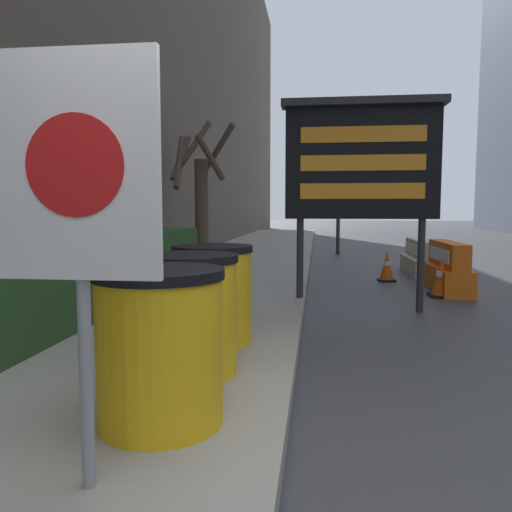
{
  "coord_description": "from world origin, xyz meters",
  "views": [
    {
      "loc": [
        0.17,
        -2.21,
        1.45
      ],
      "look_at": [
        -1.05,
        7.75,
        0.49
      ],
      "focal_mm": 35.0,
      "sensor_mm": 36.0,
      "label": 1
    }
  ],
  "objects_px": {
    "traffic_cone_mid": "(387,266)",
    "jersey_barrier_orange_far": "(448,270)",
    "traffic_cone_near": "(442,277)",
    "barrel_drum_middle": "(189,314)",
    "traffic_light_near_curb": "(339,164)",
    "warning_sign": "(78,191)",
    "barrel_drum_back": "(213,294)",
    "jersey_barrier_cream": "(421,259)",
    "barrel_drum_foreground": "(160,346)",
    "message_board": "(362,162)",
    "traffic_cone_far": "(441,256)"
  },
  "relations": [
    {
      "from": "barrel_drum_foreground",
      "to": "traffic_light_near_curb",
      "type": "relative_size",
      "value": 0.24
    },
    {
      "from": "traffic_light_near_curb",
      "to": "barrel_drum_back",
      "type": "bearing_deg",
      "value": -98.26
    },
    {
      "from": "warning_sign",
      "to": "jersey_barrier_orange_far",
      "type": "relative_size",
      "value": 1.16
    },
    {
      "from": "barrel_drum_foreground",
      "to": "traffic_cone_mid",
      "type": "bearing_deg",
      "value": 72.53
    },
    {
      "from": "traffic_cone_near",
      "to": "traffic_cone_mid",
      "type": "distance_m",
      "value": 1.85
    },
    {
      "from": "barrel_drum_foreground",
      "to": "barrel_drum_back",
      "type": "height_order",
      "value": "same"
    },
    {
      "from": "message_board",
      "to": "traffic_light_near_curb",
      "type": "relative_size",
      "value": 0.75
    },
    {
      "from": "traffic_cone_far",
      "to": "traffic_light_near_curb",
      "type": "relative_size",
      "value": 0.18
    },
    {
      "from": "traffic_cone_mid",
      "to": "jersey_barrier_orange_far",
      "type": "bearing_deg",
      "value": -52.73
    },
    {
      "from": "barrel_drum_middle",
      "to": "traffic_cone_near",
      "type": "xyz_separation_m",
      "value": [
        3.02,
        4.7,
        -0.31
      ]
    },
    {
      "from": "jersey_barrier_orange_far",
      "to": "traffic_cone_mid",
      "type": "relative_size",
      "value": 2.74
    },
    {
      "from": "message_board",
      "to": "traffic_light_near_curb",
      "type": "distance_m",
      "value": 8.87
    },
    {
      "from": "barrel_drum_middle",
      "to": "barrel_drum_back",
      "type": "height_order",
      "value": "same"
    },
    {
      "from": "jersey_barrier_cream",
      "to": "traffic_cone_mid",
      "type": "bearing_deg",
      "value": -128.15
    },
    {
      "from": "warning_sign",
      "to": "traffic_cone_far",
      "type": "distance_m",
      "value": 10.83
    },
    {
      "from": "traffic_cone_mid",
      "to": "barrel_drum_middle",
      "type": "bearing_deg",
      "value": -110.26
    },
    {
      "from": "barrel_drum_back",
      "to": "jersey_barrier_cream",
      "type": "xyz_separation_m",
      "value": [
        3.26,
        6.64,
        -0.3
      ]
    },
    {
      "from": "message_board",
      "to": "traffic_cone_far",
      "type": "xyz_separation_m",
      "value": [
        2.29,
        4.95,
        -1.76
      ]
    },
    {
      "from": "warning_sign",
      "to": "jersey_barrier_cream",
      "type": "relative_size",
      "value": 1.06
    },
    {
      "from": "barrel_drum_middle",
      "to": "jersey_barrier_orange_far",
      "type": "relative_size",
      "value": 0.55
    },
    {
      "from": "traffic_cone_near",
      "to": "traffic_cone_mid",
      "type": "relative_size",
      "value": 1.1
    },
    {
      "from": "barrel_drum_foreground",
      "to": "traffic_cone_near",
      "type": "distance_m",
      "value": 6.35
    },
    {
      "from": "barrel_drum_back",
      "to": "jersey_barrier_cream",
      "type": "height_order",
      "value": "barrel_drum_back"
    },
    {
      "from": "jersey_barrier_orange_far",
      "to": "traffic_cone_near",
      "type": "distance_m",
      "value": 0.62
    },
    {
      "from": "message_board",
      "to": "traffic_light_near_curb",
      "type": "xyz_separation_m",
      "value": [
        0.06,
        8.84,
        0.73
      ]
    },
    {
      "from": "barrel_drum_foreground",
      "to": "traffic_cone_far",
      "type": "xyz_separation_m",
      "value": [
        3.81,
        9.29,
        -0.3
      ]
    },
    {
      "from": "jersey_barrier_orange_far",
      "to": "traffic_cone_mid",
      "type": "bearing_deg",
      "value": 127.27
    },
    {
      "from": "traffic_cone_mid",
      "to": "traffic_cone_near",
      "type": "bearing_deg",
      "value": -69.62
    },
    {
      "from": "barrel_drum_foreground",
      "to": "traffic_cone_near",
      "type": "height_order",
      "value": "barrel_drum_foreground"
    },
    {
      "from": "traffic_cone_far",
      "to": "traffic_cone_mid",
      "type": "bearing_deg",
      "value": -127.63
    },
    {
      "from": "traffic_cone_far",
      "to": "barrel_drum_back",
      "type": "bearing_deg",
      "value": -117.47
    },
    {
      "from": "warning_sign",
      "to": "jersey_barrier_orange_far",
      "type": "bearing_deg",
      "value": 64.43
    },
    {
      "from": "message_board",
      "to": "traffic_cone_mid",
      "type": "height_order",
      "value": "message_board"
    },
    {
      "from": "message_board",
      "to": "jersey_barrier_orange_far",
      "type": "bearing_deg",
      "value": 47.78
    },
    {
      "from": "barrel_drum_back",
      "to": "traffic_cone_mid",
      "type": "height_order",
      "value": "barrel_drum_back"
    },
    {
      "from": "barrel_drum_foreground",
      "to": "barrel_drum_middle",
      "type": "xyz_separation_m",
      "value": [
        -0.06,
        0.91,
        0.0
      ]
    },
    {
      "from": "barrel_drum_middle",
      "to": "traffic_light_near_curb",
      "type": "bearing_deg",
      "value": 82.38
    },
    {
      "from": "barrel_drum_back",
      "to": "warning_sign",
      "type": "distance_m",
      "value": 2.7
    },
    {
      "from": "jersey_barrier_orange_far",
      "to": "traffic_light_near_curb",
      "type": "xyz_separation_m",
      "value": [
        -1.61,
        7.0,
        2.45
      ]
    },
    {
      "from": "warning_sign",
      "to": "traffic_cone_near",
      "type": "xyz_separation_m",
      "value": [
        3.07,
        6.34,
        -1.19
      ]
    },
    {
      "from": "message_board",
      "to": "barrel_drum_foreground",
      "type": "bearing_deg",
      "value": -109.28
    },
    {
      "from": "traffic_cone_near",
      "to": "traffic_light_near_curb",
      "type": "xyz_separation_m",
      "value": [
        -1.37,
        7.57,
        2.5
      ]
    },
    {
      "from": "traffic_cone_far",
      "to": "jersey_barrier_orange_far",
      "type": "bearing_deg",
      "value": -101.34
    },
    {
      "from": "barrel_drum_foreground",
      "to": "jersey_barrier_cream",
      "type": "xyz_separation_m",
      "value": [
        3.19,
        8.46,
        -0.3
      ]
    },
    {
      "from": "barrel_drum_foreground",
      "to": "traffic_cone_near",
      "type": "bearing_deg",
      "value": 62.24
    },
    {
      "from": "traffic_cone_near",
      "to": "traffic_light_near_curb",
      "type": "height_order",
      "value": "traffic_light_near_curb"
    },
    {
      "from": "jersey_barrier_orange_far",
      "to": "traffic_cone_far",
      "type": "relative_size",
      "value": 2.46
    },
    {
      "from": "barrel_drum_middle",
      "to": "traffic_cone_far",
      "type": "bearing_deg",
      "value": 65.17
    },
    {
      "from": "barrel_drum_foreground",
      "to": "jersey_barrier_orange_far",
      "type": "xyz_separation_m",
      "value": [
        3.19,
        6.18,
        -0.25
      ]
    },
    {
      "from": "traffic_cone_mid",
      "to": "traffic_light_near_curb",
      "type": "height_order",
      "value": "traffic_light_near_curb"
    }
  ]
}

